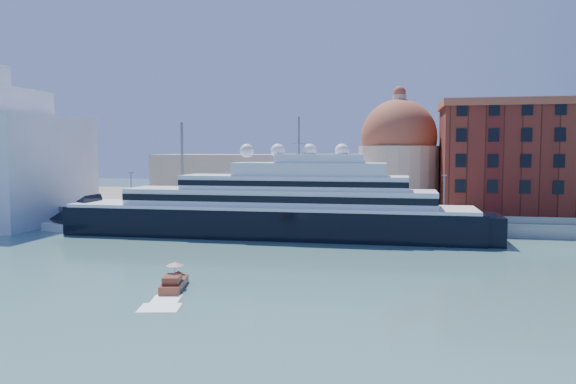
# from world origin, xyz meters

# --- Properties ---
(ground) EXTENTS (400.00, 400.00, 0.00)m
(ground) POSITION_xyz_m (0.00, 0.00, 0.00)
(ground) COLOR #3C6868
(ground) RESTS_ON ground
(quay) EXTENTS (180.00, 10.00, 2.50)m
(quay) POSITION_xyz_m (0.00, 34.00, 1.25)
(quay) COLOR gray
(quay) RESTS_ON ground
(land) EXTENTS (260.00, 72.00, 2.00)m
(land) POSITION_xyz_m (0.00, 75.00, 1.00)
(land) COLOR slate
(land) RESTS_ON ground
(quay_fence) EXTENTS (180.00, 0.10, 1.20)m
(quay_fence) POSITION_xyz_m (0.00, 29.50, 3.10)
(quay_fence) COLOR slate
(quay_fence) RESTS_ON quay
(superyacht) EXTENTS (81.31, 11.27, 24.30)m
(superyacht) POSITION_xyz_m (-2.57, 23.00, 4.19)
(superyacht) COLOR black
(superyacht) RESTS_ON ground
(service_barge) EXTENTS (13.02, 7.60, 2.78)m
(service_barge) POSITION_xyz_m (-36.85, 21.59, 0.80)
(service_barge) COLOR white
(service_barge) RESTS_ON ground
(water_taxi) EXTENTS (3.38, 6.68, 3.03)m
(water_taxi) POSITION_xyz_m (-1.90, -15.20, 0.73)
(water_taxi) COLOR maroon
(water_taxi) RESTS_ON ground
(warehouse) EXTENTS (43.00, 19.00, 23.25)m
(warehouse) POSITION_xyz_m (52.00, 52.00, 13.79)
(warehouse) COLOR maroon
(warehouse) RESTS_ON land
(church) EXTENTS (66.00, 18.00, 25.50)m
(church) POSITION_xyz_m (6.39, 57.72, 10.91)
(church) COLOR beige
(church) RESTS_ON land
(lamp_posts) EXTENTS (120.80, 2.40, 18.00)m
(lamp_posts) POSITION_xyz_m (-12.67, 32.27, 9.84)
(lamp_posts) COLOR slate
(lamp_posts) RESTS_ON quay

